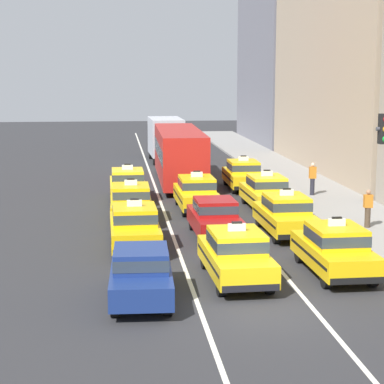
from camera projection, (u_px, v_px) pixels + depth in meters
The scene contains 19 objects.
ground_plane at pixel (257, 310), 20.09m from camera, with size 160.00×160.00×0.00m, color #2B2B2D.
lane_stripe_left_center at pixel (157, 193), 39.53m from camera, with size 0.14×80.00×0.01m, color silver.
lane_stripe_center_right at pixel (215, 192), 39.87m from camera, with size 0.14×80.00×0.01m, color silver.
sidewalk_curb at pixel (340, 205), 35.55m from camera, with size 4.00×90.00×0.15m, color gray.
sedan_left_nearest at pixel (141, 272), 20.85m from camera, with size 1.91×4.36×1.58m.
taxi_left_second at pixel (135, 226), 26.97m from camera, with size 1.88×4.58×1.96m.
taxi_left_third at pixel (131, 202), 32.00m from camera, with size 1.86×4.57×1.96m.
taxi_left_fourth at pixel (128, 184), 37.10m from camera, with size 1.86×4.57×1.96m.
taxi_center_nearest at pixel (236, 254), 22.81m from camera, with size 1.95×4.61×1.96m.
sedan_center_second at pixel (215, 217), 28.90m from camera, with size 1.85×4.34×1.58m.
taxi_center_third at pixel (196, 193), 34.52m from camera, with size 1.88×4.59×1.96m.
bus_center_fourth at pixel (179, 153), 43.03m from camera, with size 2.71×11.24×3.22m.
box_truck_center_fifth at pixel (165, 137), 53.79m from camera, with size 2.44×7.02×3.27m.
taxi_right_nearest at pixel (335, 248), 23.55m from camera, with size 1.88×4.58×1.96m.
taxi_right_second at pixel (286, 214), 29.33m from camera, with size 1.88×4.58×1.96m.
taxi_right_third at pixel (266, 191), 34.84m from camera, with size 1.88×4.59×1.96m.
taxi_right_fourth at pixel (243, 174), 40.81m from camera, with size 1.86×4.58×1.96m.
pedestrian_near_crosswalk at pixel (368, 208), 30.04m from camera, with size 0.36×0.24×1.61m.
pedestrian_mid_block at pixel (313, 179), 38.02m from camera, with size 0.36×0.24×1.73m.
Camera 1 is at (-3.90, -18.96, 6.60)m, focal length 66.94 mm.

